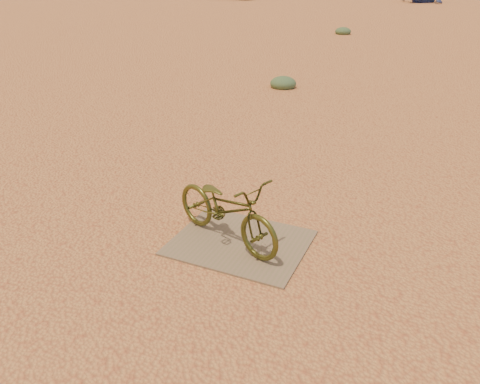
% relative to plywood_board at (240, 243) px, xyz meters
% --- Properties ---
extents(ground, '(120.00, 120.00, 0.00)m').
position_rel_plywood_board_xyz_m(ground, '(0.26, 0.55, -0.01)').
color(ground, tan).
rests_on(ground, ground).
extents(plywood_board, '(1.44, 1.17, 0.02)m').
position_rel_plywood_board_xyz_m(plywood_board, '(0.00, 0.00, 0.00)').
color(plywood_board, brown).
rests_on(plywood_board, ground).
extents(bicycle, '(1.60, 1.03, 0.79)m').
position_rel_plywood_board_xyz_m(bicycle, '(-0.15, -0.03, 0.41)').
color(bicycle, '#414318').
rests_on(bicycle, plywood_board).
extents(kale_a, '(0.66, 0.66, 0.36)m').
position_rel_plywood_board_xyz_m(kale_a, '(-2.07, 7.19, -0.01)').
color(kale_a, '#4F6646').
rests_on(kale_a, ground).
extents(kale_c, '(0.71, 0.71, 0.39)m').
position_rel_plywood_board_xyz_m(kale_c, '(-3.10, 18.07, -0.01)').
color(kale_c, '#4F6646').
rests_on(kale_c, ground).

